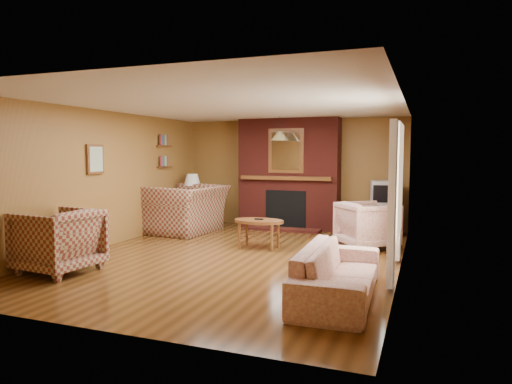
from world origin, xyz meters
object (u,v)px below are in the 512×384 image
at_px(tv_stand, 384,220).
at_px(crt_tv, 385,193).
at_px(plaid_loveseat, 187,209).
at_px(side_table, 193,214).
at_px(floral_sofa, 338,272).
at_px(floral_armchair, 367,225).
at_px(table_lamp, 192,186).
at_px(fireplace, 289,175).
at_px(coffee_table, 259,223).
at_px(plaid_armchair, 58,241).

height_order(tv_stand, crt_tv, crt_tv).
bearing_deg(plaid_loveseat, crt_tv, 110.67).
relative_size(plaid_loveseat, tv_stand, 2.42).
bearing_deg(side_table, floral_sofa, -44.58).
height_order(floral_armchair, table_lamp, table_lamp).
bearing_deg(table_lamp, crt_tv, 4.74).
bearing_deg(fireplace, plaid_loveseat, -145.80).
xyz_separation_m(fireplace, crt_tv, (2.05, -0.19, -0.32)).
xyz_separation_m(fireplace, table_lamp, (-2.10, -0.53, -0.27)).
xyz_separation_m(tv_stand, crt_tv, (-0.00, -0.01, 0.55)).
bearing_deg(floral_armchair, fireplace, 12.65).
distance_m(floral_armchair, crt_tv, 1.46).
bearing_deg(table_lamp, tv_stand, 4.82).
distance_m(floral_armchair, tv_stand, 1.40).
bearing_deg(crt_tv, table_lamp, -175.26).
bearing_deg(fireplace, coffee_table, -86.92).
bearing_deg(coffee_table, side_table, 142.26).
relative_size(side_table, crt_tv, 0.95).
bearing_deg(floral_sofa, side_table, 43.70).
height_order(plaid_loveseat, plaid_armchair, plaid_loveseat).
bearing_deg(floral_armchair, table_lamp, 37.91).
height_order(table_lamp, crt_tv, table_lamp).
relative_size(floral_sofa, crt_tv, 3.32).
distance_m(floral_sofa, table_lamp, 5.65).
xyz_separation_m(fireplace, plaid_loveseat, (-1.85, -1.26, -0.69)).
distance_m(plaid_loveseat, side_table, 0.79).
relative_size(plaid_armchair, crt_tv, 1.60).
relative_size(floral_sofa, tv_stand, 3.24).
bearing_deg(side_table, plaid_loveseat, -70.92).
bearing_deg(table_lamp, coffee_table, -37.74).
bearing_deg(fireplace, table_lamp, -165.71).
bearing_deg(floral_armchair, crt_tv, -44.52).
bearing_deg(tv_stand, plaid_armchair, -135.39).
height_order(plaid_loveseat, side_table, plaid_loveseat).
distance_m(fireplace, table_lamp, 2.18).
height_order(floral_sofa, floral_armchair, floral_armchair).
distance_m(plaid_armchair, table_lamp, 4.20).
height_order(coffee_table, table_lamp, table_lamp).
bearing_deg(plaid_armchair, fireplace, 163.12).
bearing_deg(side_table, crt_tv, 4.74).
bearing_deg(crt_tv, side_table, -175.26).
bearing_deg(plaid_armchair, crt_tv, 144.10).
bearing_deg(coffee_table, tv_stand, 47.02).
xyz_separation_m(plaid_loveseat, table_lamp, (-0.25, 0.72, 0.43)).
xyz_separation_m(coffee_table, table_lamp, (-2.22, 1.72, 0.48)).
distance_m(plaid_armchair, crt_tv, 6.05).
xyz_separation_m(plaid_loveseat, coffee_table, (1.97, -1.00, -0.05)).
distance_m(coffee_table, tv_stand, 2.83).
height_order(coffee_table, side_table, side_table).
distance_m(plaid_loveseat, plaid_armchair, 3.45).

